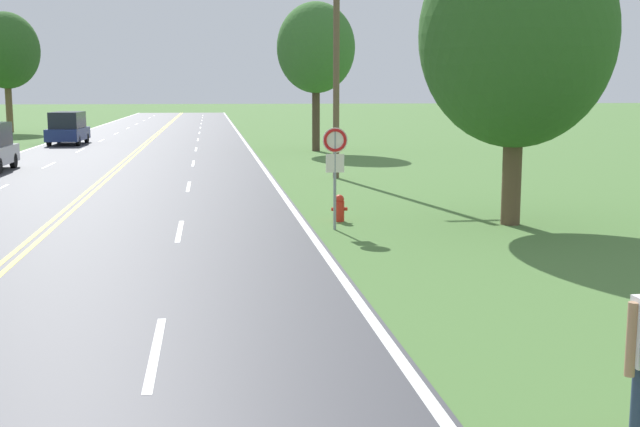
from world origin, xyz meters
The scene contains 7 objects.
fire_hydrant centered at (7.21, 17.46, 0.35)m, with size 0.41×0.25×0.69m.
traffic_sign centered at (6.90, 16.23, 1.85)m, with size 0.60×0.10×2.46m.
utility_pole_midground centered at (8.74, 27.65, 5.13)m, with size 1.80×0.24×9.95m.
tree_left_verge centered at (11.38, 16.42, 4.65)m, with size 4.76×4.76×7.40m.
tree_behind_sign centered at (-11.88, 64.90, 6.44)m, with size 5.24×5.24×9.48m.
tree_mid_treeline centered at (9.80, 41.44, 5.60)m, with size 4.27×4.27×8.08m.
car_dark_blue_van_mid_near centered at (-4.72, 48.90, 1.03)m, with size 2.07×4.60×2.02m.
Camera 1 is at (3.93, -2.58, 3.33)m, focal length 45.00 mm.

